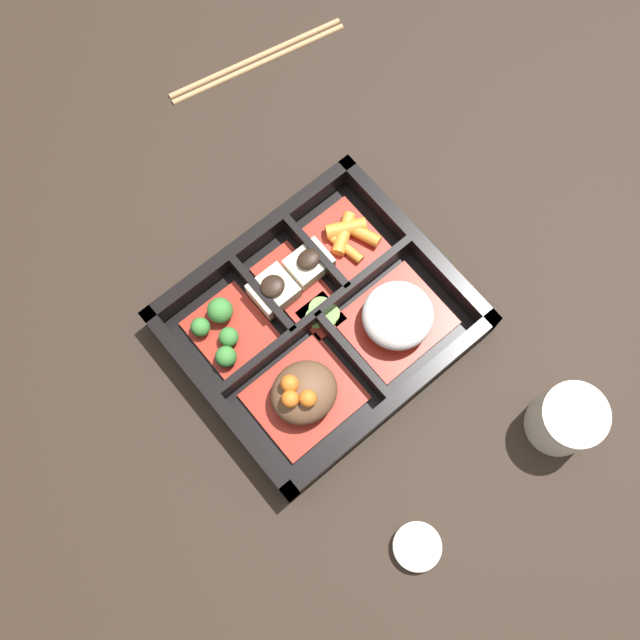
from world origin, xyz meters
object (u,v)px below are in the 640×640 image
object	(u,v)px
tea_cup	(566,419)
sauce_dish	(417,547)
chopsticks	(257,59)
bowl_rice	(397,317)

from	to	relation	value
tea_cup	sauce_dish	bearing A→B (deg)	-0.86
chopsticks	sauce_dish	size ratio (longest dim) A/B	4.72
bowl_rice	sauce_dish	world-z (taller)	bowl_rice
tea_cup	sauce_dish	world-z (taller)	tea_cup
bowl_rice	sauce_dish	distance (m)	0.23
tea_cup	chopsticks	bearing A→B (deg)	-93.77
chopsticks	tea_cup	bearing A→B (deg)	86.23
sauce_dish	bowl_rice	bearing A→B (deg)	-126.13
chopsticks	sauce_dish	bearing A→B (deg)	67.10
tea_cup	chopsticks	distance (m)	0.53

